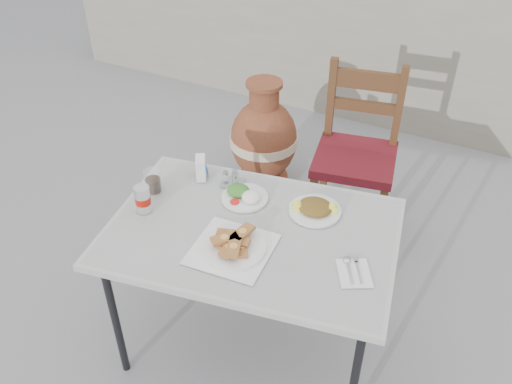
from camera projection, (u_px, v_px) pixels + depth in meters
The scene contains 13 objects.
ground at pixel (251, 354), 2.58m from camera, with size 80.00×80.00×0.00m, color slate.
cafe_table at pixel (252, 238), 2.25m from camera, with size 1.30×0.99×0.72m.
pide_plate at pixel (232, 244), 2.11m from camera, with size 0.33×0.33×0.06m.
salad_rice_plate at pixel (244, 195), 2.37m from camera, with size 0.21×0.21×0.05m.
salad_chopped_plate at pixel (315, 208), 2.30m from camera, with size 0.22×0.22×0.05m.
soda_can at pixel (143, 199), 2.28m from camera, with size 0.07×0.07×0.12m.
cola_glass at pixel (153, 182), 2.40m from camera, with size 0.07×0.07×0.11m.
napkin_holder at pixel (201, 168), 2.48m from camera, with size 0.08×0.10×0.10m.
condiment_caddy at pixel (233, 180), 2.45m from camera, with size 0.12×0.10×0.07m.
cutlery_napkin at pixel (353, 271), 2.02m from camera, with size 0.18×0.19×0.01m.
chair at pixel (356, 153), 3.05m from camera, with size 0.52×0.52×1.00m.
terracotta_urn at pixel (264, 140), 3.47m from camera, with size 0.44×0.44×0.76m.
back_wall at pixel (407, 52), 4.00m from camera, with size 6.00×0.25×1.20m, color gray.
Camera 1 is at (0.75, -1.41, 2.17)m, focal length 38.00 mm.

